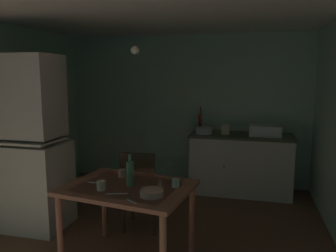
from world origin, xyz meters
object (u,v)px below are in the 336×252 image
Objects in this scene: hutch_cabinet at (26,148)px; mixing_bowl_counter at (204,130)px; chair_far_side at (141,189)px; teacup_mint at (122,173)px; hand_pump at (200,121)px; serving_bowl_wide at (152,193)px; dining_table at (128,196)px; sink_basin at (265,130)px; glass_bottle at (130,173)px.

hutch_cabinet is 8.09× the size of mixing_bowl_counter.
teacup_mint is (-0.05, -0.41, 0.30)m from chair_far_side.
serving_bowl_wide is at bearing -90.89° from hand_pump.
hutch_cabinet reaches higher than mixing_bowl_counter.
hutch_cabinet is at bearing 158.87° from serving_bowl_wide.
mixing_bowl_counter is at bearing 73.93° from teacup_mint.
sink_basin is at bearing 59.81° from dining_table.
dining_table is (1.39, -0.45, -0.27)m from hutch_cabinet.
chair_far_side reaches higher than dining_table.
chair_far_side is 0.75m from glass_bottle.
teacup_mint is at bearing 126.85° from glass_bottle.
teacup_mint is 0.30m from glass_bottle.
glass_bottle is at bearing -99.97° from mixing_bowl_counter.
sink_basin reaches higher than teacup_mint.
hutch_cabinet is 2.12× the size of chair_far_side.
hand_pump is (-0.94, 0.05, 0.09)m from sink_basin.
hand_pump is 0.32× the size of dining_table.
glass_bottle reaches higher than chair_far_side.
hutch_cabinet is 4.43× the size of sink_basin.
hand_pump reaches higher than chair_far_side.
dining_table is (-0.32, -2.21, -0.39)m from hand_pump.
hutch_cabinet reaches higher than sink_basin.
serving_bowl_wide is 0.34m from glass_bottle.
serving_bowl_wide is at bearing -92.73° from mixing_bowl_counter.
mixing_bowl_counter is at bearing 80.03° from glass_bottle.
serving_bowl_wide is at bearing -44.51° from teacup_mint.
hand_pump is 2.27m from dining_table.
hand_pump is (1.71, 1.76, 0.13)m from hutch_cabinet.
chair_far_side is (-0.42, -1.57, -0.56)m from hand_pump.
chair_far_side reaches higher than teacup_mint.
dining_table is at bearing -81.07° from chair_far_side.
hand_pump is at bearing 127.38° from mixing_bowl_counter.
hand_pump reaches higher than dining_table.
mixing_bowl_counter is 2.17m from dining_table.
hutch_cabinet is 2.43m from mixing_bowl_counter.
hand_pump is 2.42m from serving_bowl_wide.
glass_bottle is (0.17, -0.23, 0.08)m from teacup_mint.
glass_bottle is at bearing -79.19° from chair_far_side.
chair_far_side is at bearing 83.04° from teacup_mint.
hutch_cabinet is 1.37m from chair_far_side.
serving_bowl_wide is at bearing -21.13° from hutch_cabinet.
hutch_cabinet is 25.84× the size of teacup_mint.
glass_bottle is at bearing -53.15° from teacup_mint.
chair_far_side is 4.68× the size of serving_bowl_wide.
teacup_mint is (-0.54, -1.88, -0.14)m from mixing_bowl_counter.
hutch_cabinet is 1.48m from glass_bottle.
dining_table is at bearing -100.50° from mixing_bowl_counter.
teacup_mint is (-0.43, 0.42, 0.01)m from serving_bowl_wide.
hand_pump is 1.99× the size of serving_bowl_wide.
teacup_mint is 0.26× the size of glass_bottle.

